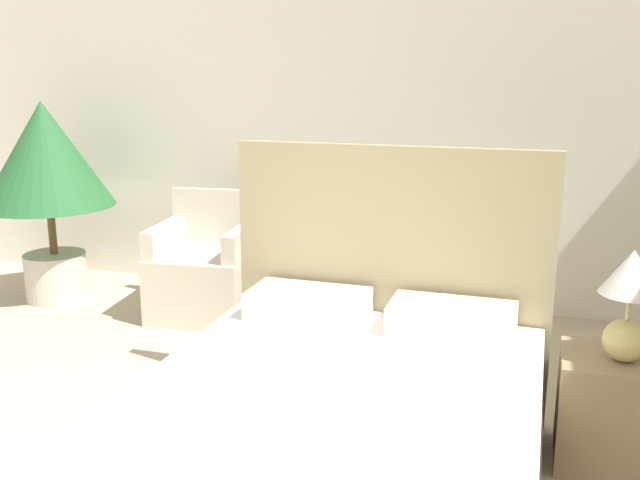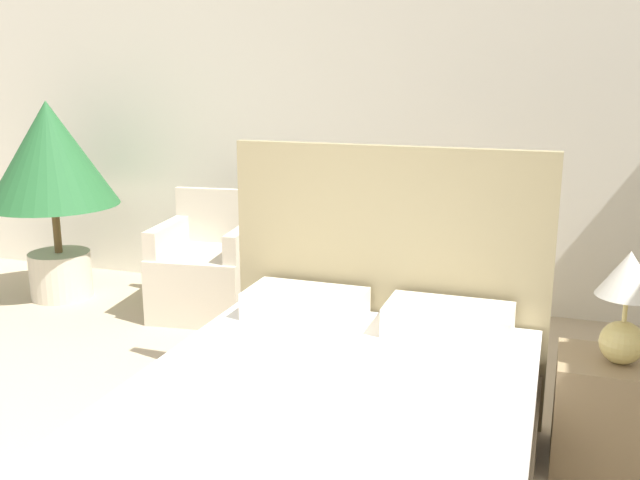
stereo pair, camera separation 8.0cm
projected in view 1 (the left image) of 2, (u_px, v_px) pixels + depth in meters
name	position (u px, v px, depth m)	size (l,w,h in m)	color
wall_back	(376.00, 114.00, 5.39)	(10.00, 0.06, 2.90)	silver
bed	(334.00, 441.00, 2.91)	(1.65, 2.17, 1.42)	brown
armchair_near_window_left	(205.00, 275.00, 5.27)	(0.77, 0.78, 0.89)	beige
armchair_near_window_right	(338.00, 288.00, 4.97)	(0.73, 0.74, 0.89)	beige
potted_palm	(46.00, 166.00, 5.43)	(1.00, 1.00, 1.55)	beige
nightstand	(617.00, 412.00, 3.25)	(0.52, 0.42, 0.53)	#937A56
table_lamp	(630.00, 295.00, 3.09)	(0.27, 0.27, 0.51)	tan
side_table	(267.00, 292.00, 5.10)	(0.29, 0.29, 0.45)	#B7AD93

